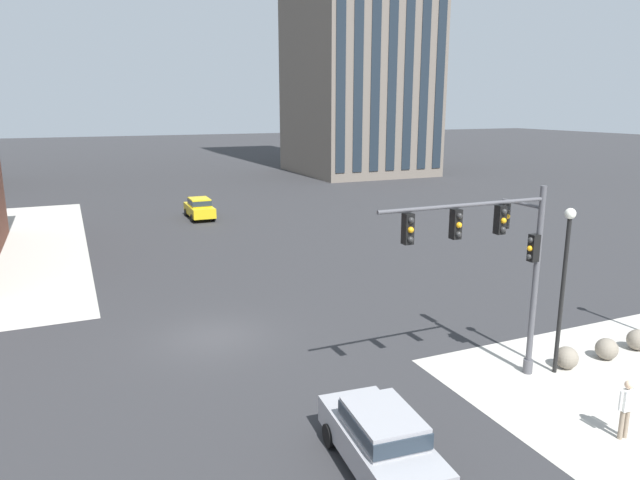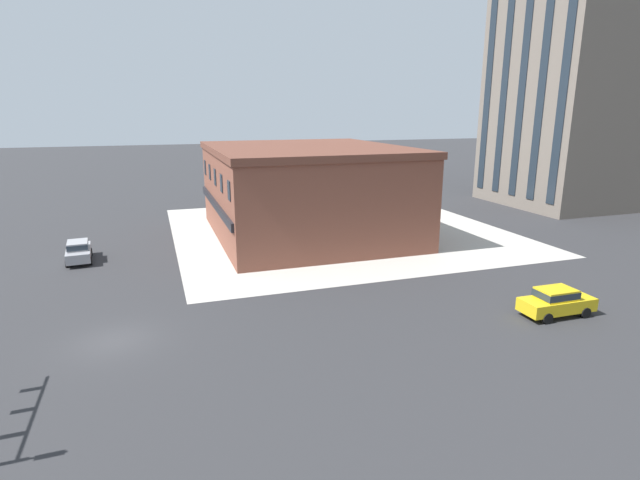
{
  "view_description": "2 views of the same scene",
  "coord_description": "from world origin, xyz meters",
  "px_view_note": "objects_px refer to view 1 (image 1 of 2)",
  "views": [
    {
      "loc": [
        -4.71,
        -21.19,
        8.96
      ],
      "look_at": [
        5.54,
        2.16,
        2.96
      ],
      "focal_mm": 32.29,
      "sensor_mm": 36.0,
      "label": 1
    },
    {
      "loc": [
        26.36,
        2.53,
        11.8
      ],
      "look_at": [
        0.5,
        11.27,
        4.68
      ],
      "focal_mm": 28.06,
      "sensor_mm": 36.0,
      "label": 2
    }
  ],
  "objects_px": {
    "traffic_signal_main": "(501,251)",
    "bollard_sphere_curb_c": "(638,340)",
    "pedestrian_with_bag": "(626,405)",
    "street_lamp_corner_near": "(564,273)",
    "bollard_sphere_curb_b": "(607,349)",
    "car_main_northbound_far": "(381,438)",
    "car_cross_eastbound": "(199,207)",
    "bollard_sphere_curb_a": "(567,358)"
  },
  "relations": [
    {
      "from": "bollard_sphere_curb_b",
      "to": "car_main_northbound_far",
      "type": "bearing_deg",
      "value": -167.22
    },
    {
      "from": "traffic_signal_main",
      "to": "bollard_sphere_curb_c",
      "type": "xyz_separation_m",
      "value": [
        6.52,
        -0.34,
        -4.03
      ]
    },
    {
      "from": "bollard_sphere_curb_a",
      "to": "bollard_sphere_curb_b",
      "type": "height_order",
      "value": "same"
    },
    {
      "from": "traffic_signal_main",
      "to": "bollard_sphere_curb_b",
      "type": "bearing_deg",
      "value": -5.62
    },
    {
      "from": "car_main_northbound_far",
      "to": "pedestrian_with_bag",
      "type": "bearing_deg",
      "value": -11.73
    },
    {
      "from": "bollard_sphere_curb_a",
      "to": "bollard_sphere_curb_b",
      "type": "distance_m",
      "value": 1.9
    },
    {
      "from": "traffic_signal_main",
      "to": "bollard_sphere_curb_b",
      "type": "relative_size",
      "value": 8.21
    },
    {
      "from": "bollard_sphere_curb_b",
      "to": "bollard_sphere_curb_c",
      "type": "distance_m",
      "value": 1.77
    },
    {
      "from": "bollard_sphere_curb_b",
      "to": "car_main_northbound_far",
      "type": "relative_size",
      "value": 0.17
    },
    {
      "from": "traffic_signal_main",
      "to": "car_cross_eastbound",
      "type": "height_order",
      "value": "traffic_signal_main"
    },
    {
      "from": "bollard_sphere_curb_b",
      "to": "street_lamp_corner_near",
      "type": "xyz_separation_m",
      "value": [
        -2.5,
        -0.05,
        3.17
      ]
    },
    {
      "from": "bollard_sphere_curb_b",
      "to": "pedestrian_with_bag",
      "type": "distance_m",
      "value": 5.49
    },
    {
      "from": "bollard_sphere_curb_a",
      "to": "car_cross_eastbound",
      "type": "bearing_deg",
      "value": 100.32
    },
    {
      "from": "traffic_signal_main",
      "to": "street_lamp_corner_near",
      "type": "height_order",
      "value": "traffic_signal_main"
    },
    {
      "from": "bollard_sphere_curb_a",
      "to": "car_main_northbound_far",
      "type": "height_order",
      "value": "car_main_northbound_far"
    },
    {
      "from": "bollard_sphere_curb_a",
      "to": "traffic_signal_main",
      "type": "bearing_deg",
      "value": 171.28
    },
    {
      "from": "bollard_sphere_curb_b",
      "to": "car_cross_eastbound",
      "type": "xyz_separation_m",
      "value": [
        -7.77,
        32.23,
        0.52
      ]
    },
    {
      "from": "pedestrian_with_bag",
      "to": "car_main_northbound_far",
      "type": "height_order",
      "value": "pedestrian_with_bag"
    },
    {
      "from": "traffic_signal_main",
      "to": "car_main_northbound_far",
      "type": "relative_size",
      "value": 1.43
    },
    {
      "from": "pedestrian_with_bag",
      "to": "street_lamp_corner_near",
      "type": "height_order",
      "value": "street_lamp_corner_near"
    },
    {
      "from": "bollard_sphere_curb_a",
      "to": "bollard_sphere_curb_b",
      "type": "xyz_separation_m",
      "value": [
        1.9,
        -0.03,
        0.0
      ]
    },
    {
      "from": "bollard_sphere_curb_b",
      "to": "car_main_northbound_far",
      "type": "distance_m",
      "value": 10.99
    },
    {
      "from": "bollard_sphere_curb_a",
      "to": "bollard_sphere_curb_c",
      "type": "height_order",
      "value": "same"
    },
    {
      "from": "traffic_signal_main",
      "to": "pedestrian_with_bag",
      "type": "height_order",
      "value": "traffic_signal_main"
    },
    {
      "from": "traffic_signal_main",
      "to": "bollard_sphere_curb_b",
      "type": "distance_m",
      "value": 6.25
    },
    {
      "from": "traffic_signal_main",
      "to": "street_lamp_corner_near",
      "type": "distance_m",
      "value": 2.46
    },
    {
      "from": "traffic_signal_main",
      "to": "car_main_northbound_far",
      "type": "xyz_separation_m",
      "value": [
        -5.95,
        -2.9,
        -3.5
      ]
    },
    {
      "from": "traffic_signal_main",
      "to": "car_main_northbound_far",
      "type": "height_order",
      "value": "traffic_signal_main"
    },
    {
      "from": "bollard_sphere_curb_a",
      "to": "street_lamp_corner_near",
      "type": "height_order",
      "value": "street_lamp_corner_near"
    },
    {
      "from": "car_main_northbound_far",
      "to": "car_cross_eastbound",
      "type": "bearing_deg",
      "value": 85.16
    },
    {
      "from": "bollard_sphere_curb_c",
      "to": "car_main_northbound_far",
      "type": "bearing_deg",
      "value": -168.43
    },
    {
      "from": "bollard_sphere_curb_c",
      "to": "pedestrian_with_bag",
      "type": "bearing_deg",
      "value": -144.85
    },
    {
      "from": "bollard_sphere_curb_b",
      "to": "street_lamp_corner_near",
      "type": "bearing_deg",
      "value": -178.88
    },
    {
      "from": "bollard_sphere_curb_c",
      "to": "pedestrian_with_bag",
      "type": "relative_size",
      "value": 0.46
    },
    {
      "from": "street_lamp_corner_near",
      "to": "pedestrian_with_bag",
      "type": "bearing_deg",
      "value": -109.88
    },
    {
      "from": "street_lamp_corner_near",
      "to": "car_main_northbound_far",
      "type": "bearing_deg",
      "value": -163.82
    },
    {
      "from": "bollard_sphere_curb_a",
      "to": "bollard_sphere_curb_b",
      "type": "relative_size",
      "value": 1.0
    },
    {
      "from": "bollard_sphere_curb_c",
      "to": "car_cross_eastbound",
      "type": "distance_m",
      "value": 33.5
    },
    {
      "from": "traffic_signal_main",
      "to": "bollard_sphere_curb_a",
      "type": "xyz_separation_m",
      "value": [
        2.85,
        -0.44,
        -4.03
      ]
    },
    {
      "from": "traffic_signal_main",
      "to": "bollard_sphere_curb_b",
      "type": "height_order",
      "value": "traffic_signal_main"
    },
    {
      "from": "bollard_sphere_curb_c",
      "to": "pedestrian_with_bag",
      "type": "height_order",
      "value": "pedestrian_with_bag"
    },
    {
      "from": "bollard_sphere_curb_a",
      "to": "street_lamp_corner_near",
      "type": "bearing_deg",
      "value": -172.58
    }
  ]
}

